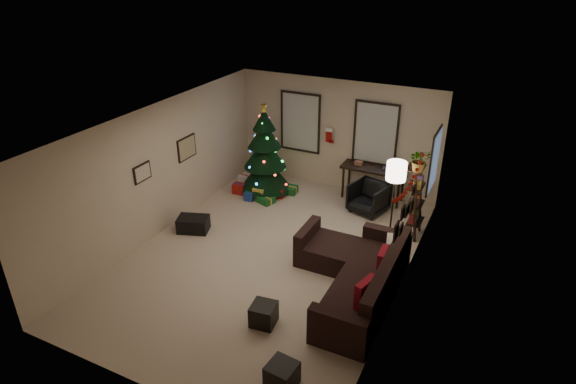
# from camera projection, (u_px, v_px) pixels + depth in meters

# --- Properties ---
(floor) EXTENTS (7.00, 7.00, 0.00)m
(floor) POSITION_uv_depth(u_px,v_px,m) (270.00, 256.00, 9.32)
(floor) COLOR #C7AF97
(floor) RESTS_ON ground
(ceiling) EXTENTS (7.00, 7.00, 0.00)m
(ceiling) POSITION_uv_depth(u_px,v_px,m) (267.00, 123.00, 8.11)
(ceiling) COLOR white
(ceiling) RESTS_ON floor
(wall_back) EXTENTS (5.00, 0.00, 5.00)m
(wall_back) POSITION_uv_depth(u_px,v_px,m) (337.00, 135.00, 11.53)
(wall_back) COLOR beige
(wall_back) RESTS_ON floor
(wall_front) EXTENTS (5.00, 0.00, 5.00)m
(wall_front) POSITION_uv_depth(u_px,v_px,m) (135.00, 310.00, 5.90)
(wall_front) COLOR beige
(wall_front) RESTS_ON floor
(wall_left) EXTENTS (0.00, 7.00, 7.00)m
(wall_left) POSITION_uv_depth(u_px,v_px,m) (159.00, 170.00, 9.69)
(wall_left) COLOR beige
(wall_left) RESTS_ON floor
(wall_right) EXTENTS (0.00, 7.00, 7.00)m
(wall_right) POSITION_uv_depth(u_px,v_px,m) (406.00, 225.00, 7.74)
(wall_right) COLOR beige
(wall_right) RESTS_ON floor
(window_back_left) EXTENTS (1.05, 0.06, 1.50)m
(window_back_left) POSITION_uv_depth(u_px,v_px,m) (301.00, 122.00, 11.79)
(window_back_left) COLOR #728CB2
(window_back_left) RESTS_ON wall_back
(window_back_right) EXTENTS (1.05, 0.06, 1.50)m
(window_back_right) POSITION_uv_depth(u_px,v_px,m) (376.00, 134.00, 11.05)
(window_back_right) COLOR #728CB2
(window_back_right) RESTS_ON wall_back
(window_right_wall) EXTENTS (0.06, 0.90, 1.30)m
(window_right_wall) POSITION_uv_depth(u_px,v_px,m) (435.00, 161.00, 9.74)
(window_right_wall) COLOR #728CB2
(window_right_wall) RESTS_ON wall_right
(christmas_tree) EXTENTS (1.23, 1.23, 2.29)m
(christmas_tree) POSITION_uv_depth(u_px,v_px,m) (265.00, 156.00, 11.41)
(christmas_tree) COLOR black
(christmas_tree) RESTS_ON floor
(presents) EXTENTS (1.50, 1.01, 0.30)m
(presents) POSITION_uv_depth(u_px,v_px,m) (261.00, 191.00, 11.62)
(presents) COLOR #14591E
(presents) RESTS_ON floor
(sofa) EXTENTS (1.94, 2.81, 0.88)m
(sofa) POSITION_uv_depth(u_px,v_px,m) (357.00, 276.00, 8.29)
(sofa) COLOR black
(sofa) RESTS_ON floor
(pillow_red_a) EXTENTS (0.23, 0.46, 0.44)m
(pillow_red_a) POSITION_uv_depth(u_px,v_px,m) (365.00, 292.00, 7.32)
(pillow_red_a) COLOR maroon
(pillow_red_a) RESTS_ON sofa
(pillow_red_b) EXTENTS (0.13, 0.41, 0.40)m
(pillow_red_b) POSITION_uv_depth(u_px,v_px,m) (382.00, 260.00, 8.09)
(pillow_red_b) COLOR maroon
(pillow_red_b) RESTS_ON sofa
(pillow_cream) EXTENTS (0.20, 0.40, 0.38)m
(pillow_cream) POSITION_uv_depth(u_px,v_px,m) (389.00, 248.00, 8.45)
(pillow_cream) COLOR beige
(pillow_cream) RESTS_ON sofa
(ottoman_near) EXTENTS (0.42, 0.42, 0.36)m
(ottoman_near) POSITION_uv_depth(u_px,v_px,m) (264.00, 314.00, 7.56)
(ottoman_near) COLOR black
(ottoman_near) RESTS_ON floor
(ottoman_far) EXTENTS (0.42, 0.42, 0.36)m
(ottoman_far) POSITION_uv_depth(u_px,v_px,m) (282.00, 375.00, 6.47)
(ottoman_far) COLOR black
(ottoman_far) RESTS_ON floor
(desk) EXTENTS (1.50, 0.54, 0.81)m
(desk) POSITION_uv_depth(u_px,v_px,m) (374.00, 171.00, 11.18)
(desk) COLOR black
(desk) RESTS_ON floor
(desk_chair) EXTENTS (0.84, 0.81, 0.70)m
(desk_chair) POSITION_uv_depth(u_px,v_px,m) (369.00, 198.00, 10.78)
(desk_chair) COLOR black
(desk_chair) RESTS_ON floor
(bookshelf) EXTENTS (0.30, 0.52, 1.76)m
(bookshelf) POSITION_uv_depth(u_px,v_px,m) (417.00, 199.00, 9.64)
(bookshelf) COLOR black
(bookshelf) RESTS_ON floor
(potted_plant) EXTENTS (0.69, 0.68, 0.58)m
(potted_plant) POSITION_uv_depth(u_px,v_px,m) (420.00, 157.00, 8.99)
(potted_plant) COLOR #4C4C4C
(potted_plant) RESTS_ON bookshelf
(floor_lamp) EXTENTS (0.38, 0.38, 1.79)m
(floor_lamp) POSITION_uv_depth(u_px,v_px,m) (396.00, 177.00, 9.05)
(floor_lamp) COLOR black
(floor_lamp) RESTS_ON floor
(art_map) EXTENTS (0.04, 0.60, 0.50)m
(art_map) POSITION_uv_depth(u_px,v_px,m) (187.00, 148.00, 10.35)
(art_map) COLOR black
(art_map) RESTS_ON wall_left
(art_abstract) EXTENTS (0.04, 0.45, 0.35)m
(art_abstract) POSITION_uv_depth(u_px,v_px,m) (142.00, 173.00, 9.22)
(art_abstract) COLOR black
(art_abstract) RESTS_ON wall_left
(gallery) EXTENTS (0.03, 1.25, 0.54)m
(gallery) POSITION_uv_depth(u_px,v_px,m) (405.00, 215.00, 7.59)
(gallery) COLOR black
(gallery) RESTS_ON wall_right
(garland) EXTENTS (0.08, 1.90, 0.30)m
(garland) POSITION_uv_depth(u_px,v_px,m) (409.00, 181.00, 7.53)
(garland) COLOR #A5140C
(garland) RESTS_ON wall_right
(stocking_left) EXTENTS (0.20, 0.05, 0.36)m
(stocking_left) POSITION_uv_depth(u_px,v_px,m) (329.00, 135.00, 11.45)
(stocking_left) COLOR #990F0C
(stocking_left) RESTS_ON wall_back
(stocking_right) EXTENTS (0.20, 0.05, 0.36)m
(stocking_right) POSITION_uv_depth(u_px,v_px,m) (345.00, 131.00, 11.43)
(stocking_right) COLOR #990F0C
(stocking_right) RESTS_ON wall_back
(storage_bin) EXTENTS (0.74, 0.61, 0.32)m
(storage_bin) POSITION_uv_depth(u_px,v_px,m) (193.00, 224.00, 10.11)
(storage_bin) COLOR black
(storage_bin) RESTS_ON floor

